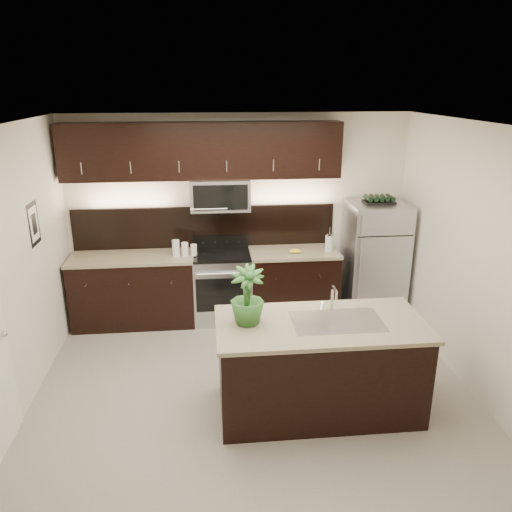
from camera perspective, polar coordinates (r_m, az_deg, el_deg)
The scene contains 12 objects.
ground at distance 5.46m, azimuth -0.34°, elevation -14.77°, with size 4.50×4.50×0.00m, color gray.
room_walls at distance 4.68m, azimuth -1.69°, elevation 2.38°, with size 4.52×4.02×2.71m.
counter_run at distance 6.72m, azimuth -5.61°, elevation -3.52°, with size 3.51×0.65×0.94m.
upper_fixtures at distance 6.41m, azimuth -5.86°, elevation 10.91°, with size 3.49×0.40×1.66m.
island at distance 4.95m, azimuth 7.21°, elevation -12.36°, with size 1.96×0.96×0.94m.
sink_faucet at distance 4.76m, azimuth 9.20°, elevation -7.17°, with size 0.84×0.50×0.28m.
refrigerator at distance 6.91m, azimuth 13.35°, elevation -0.47°, with size 0.76×0.69×1.58m, color #B2B2B7.
wine_rack at distance 6.69m, azimuth 13.89°, elevation 6.26°, with size 0.39×0.24×0.09m.
plant at distance 4.55m, azimuth -1.01°, elevation -4.55°, with size 0.31×0.31×0.55m, color #2D5E25.
canisters at distance 6.48m, azimuth -8.37°, elevation 0.82°, with size 0.31×0.10×0.21m.
french_press at distance 6.66m, azimuth 8.36°, elevation 1.56°, with size 0.11×0.11×0.32m.
bananas at distance 6.56m, azimuth 4.11°, elevation 0.58°, with size 0.16×0.13×0.05m, color yellow.
Camera 1 is at (-0.42, -4.51, 3.04)m, focal length 35.00 mm.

